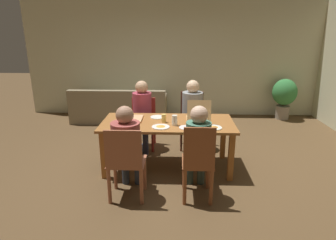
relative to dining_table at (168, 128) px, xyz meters
name	(u,v)px	position (x,y,z in m)	size (l,w,h in m)	color
ground_plane	(168,167)	(0.00, 0.00, -0.65)	(20.00, 20.00, 0.00)	brown
back_wall	(172,59)	(0.00, 3.04, 0.72)	(7.12, 0.12, 2.73)	beige
dining_table	(168,128)	(0.00, 0.00, 0.00)	(1.96, 0.91, 0.74)	#9C612F
chair_0	(198,162)	(0.40, -0.90, -0.13)	(0.39, 0.45, 1.00)	brown
person_0	(198,143)	(0.40, -0.74, 0.06)	(0.31, 0.52, 1.20)	#314037
chair_1	(126,162)	(-0.48, -0.92, -0.13)	(0.46, 0.41, 0.96)	#9B583C
person_1	(127,143)	(-0.48, -0.78, 0.07)	(0.35, 0.55, 1.20)	#2D3543
chair_2	(192,116)	(0.40, 0.91, -0.09)	(0.43, 0.42, 1.00)	#562E1F
person_2	(192,109)	(0.40, 0.76, 0.09)	(0.36, 0.55, 1.23)	#2F4043
chair_3	(143,121)	(-0.48, 0.86, -0.17)	(0.45, 0.46, 0.88)	#AD3129
person_3	(142,110)	(-0.48, 0.72, 0.08)	(0.33, 0.52, 1.22)	#2E324A
pizza_box_0	(131,119)	(-0.57, 0.09, 0.11)	(0.35, 0.35, 0.03)	tan
pizza_box_1	(198,118)	(0.45, 0.06, 0.14)	(0.34, 0.43, 0.35)	tan
plate_0	(186,128)	(0.27, -0.28, 0.10)	(0.21, 0.21, 0.01)	white
plate_1	(157,117)	(-0.17, 0.21, 0.10)	(0.22, 0.22, 0.01)	white
plate_2	(161,127)	(-0.09, -0.26, 0.10)	(0.25, 0.25, 0.03)	white
plate_3	(213,127)	(0.65, -0.26, 0.10)	(0.24, 0.24, 0.03)	white
drinking_glass_0	(164,118)	(-0.06, -0.02, 0.15)	(0.07, 0.07, 0.12)	#E5C05C
drinking_glass_1	(175,120)	(0.10, -0.16, 0.17)	(0.08, 0.08, 0.15)	silver
couch	(120,109)	(-1.22, 2.39, -0.37)	(2.18, 0.86, 0.78)	#84775A
potted_plant	(284,95)	(2.66, 2.67, -0.06)	(0.56, 0.56, 0.96)	gray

